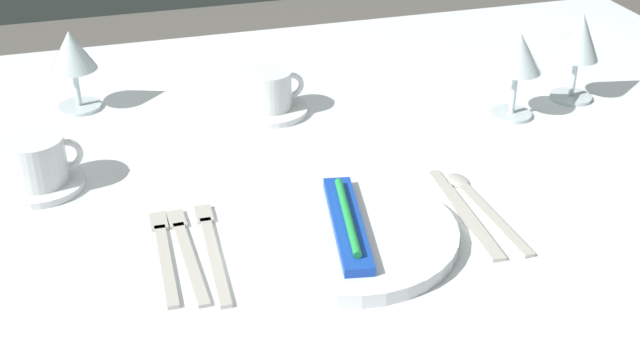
% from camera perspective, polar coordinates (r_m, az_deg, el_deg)
% --- Properties ---
extents(dining_table, '(1.80, 1.11, 0.74)m').
position_cam_1_polar(dining_table, '(1.27, -2.59, -1.71)').
color(dining_table, white).
rests_on(dining_table, ground).
extents(dinner_plate, '(0.28, 0.28, 0.02)m').
position_cam_1_polar(dinner_plate, '(1.04, 1.87, -3.69)').
color(dinner_plate, white).
rests_on(dinner_plate, dining_table).
extents(toothbrush_package, '(0.07, 0.21, 0.02)m').
position_cam_1_polar(toothbrush_package, '(1.03, 1.89, -2.91)').
color(toothbrush_package, blue).
rests_on(toothbrush_package, dinner_plate).
extents(fork_outer, '(0.03, 0.22, 0.00)m').
position_cam_1_polar(fork_outer, '(1.03, -7.41, -4.62)').
color(fork_outer, beige).
rests_on(fork_outer, dining_table).
extents(fork_inner, '(0.02, 0.21, 0.00)m').
position_cam_1_polar(fork_inner, '(1.03, -9.14, -4.78)').
color(fork_inner, beige).
rests_on(fork_inner, dining_table).
extents(fork_salad, '(0.02, 0.20, 0.00)m').
position_cam_1_polar(fork_salad, '(1.03, -10.65, -4.88)').
color(fork_salad, beige).
rests_on(fork_salad, dining_table).
extents(dinner_knife, '(0.03, 0.23, 0.00)m').
position_cam_1_polar(dinner_knife, '(1.11, 9.94, -2.32)').
color(dinner_knife, beige).
rests_on(dinner_knife, dining_table).
extents(spoon_soup, '(0.03, 0.21, 0.01)m').
position_cam_1_polar(spoon_soup, '(1.13, 10.80, -1.49)').
color(spoon_soup, beige).
rests_on(spoon_soup, dining_table).
extents(saucer_left, '(0.12, 0.12, 0.01)m').
position_cam_1_polar(saucer_left, '(1.21, -18.64, -0.26)').
color(saucer_left, white).
rests_on(saucer_left, dining_table).
extents(coffee_cup_left, '(0.11, 0.08, 0.07)m').
position_cam_1_polar(coffee_cup_left, '(1.20, -18.84, 1.31)').
color(coffee_cup_left, white).
rests_on(coffee_cup_left, saucer_left).
extents(saucer_right, '(0.13, 0.13, 0.01)m').
position_cam_1_polar(saucer_right, '(1.37, -3.46, 4.83)').
color(saucer_right, white).
rests_on(saucer_right, dining_table).
extents(coffee_cup_right, '(0.09, 0.07, 0.06)m').
position_cam_1_polar(coffee_cup_right, '(1.35, -3.43, 6.22)').
color(coffee_cup_right, white).
rests_on(coffee_cup_right, saucer_right).
extents(wine_glass_centre, '(0.08, 0.08, 0.13)m').
position_cam_1_polar(wine_glass_centre, '(1.40, -16.66, 8.21)').
color(wine_glass_centre, silver).
rests_on(wine_glass_centre, dining_table).
extents(wine_glass_left, '(0.07, 0.07, 0.15)m').
position_cam_1_polar(wine_glass_left, '(1.44, 17.38, 9.05)').
color(wine_glass_left, silver).
rests_on(wine_glass_left, dining_table).
extents(wine_glass_right, '(0.08, 0.08, 0.14)m').
position_cam_1_polar(wine_glass_right, '(1.35, 13.43, 8.20)').
color(wine_glass_right, silver).
rests_on(wine_glass_right, dining_table).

